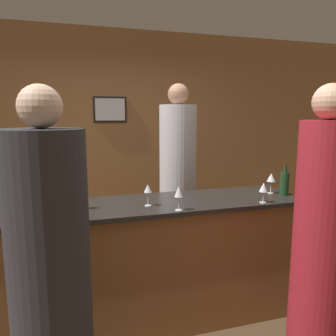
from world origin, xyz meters
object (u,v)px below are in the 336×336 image
ice_bucket (29,198)px  wine_bottle_2 (284,183)px  guest_1 (320,244)px  guest_0 (51,288)px  wine_bottle_0 (19,190)px  wine_bottle_1 (13,194)px  bartender (178,188)px

ice_bucket → wine_bottle_2: bearing=-3.0°
guest_1 → ice_bucket: guest_1 is taller
guest_0 → wine_bottle_0: (-0.27, 1.08, 0.27)m
guest_1 → ice_bucket: bearing=155.1°
wine_bottle_0 → ice_bucket: wine_bottle_0 is taller
guest_0 → wine_bottle_0: bearing=104.0°
guest_0 → wine_bottle_1: guest_0 is taller
bartender → guest_1: 1.61m
bartender → wine_bottle_1: bearing=22.5°
guest_1 → wine_bottle_2: 0.79m
bartender → wine_bottle_2: size_ratio=7.51×
guest_0 → ice_bucket: 0.90m
wine_bottle_0 → wine_bottle_2: wine_bottle_0 is taller
guest_1 → wine_bottle_1: 2.13m
wine_bottle_1 → wine_bottle_2: bearing=-5.9°
guest_0 → ice_bucket: guest_0 is taller
ice_bucket → bartender: bearing=28.2°
guest_0 → wine_bottle_0: guest_0 is taller
wine_bottle_1 → wine_bottle_2: 2.16m
wine_bottle_0 → ice_bucket: size_ratio=1.45×
bartender → wine_bottle_2: (0.68, -0.83, 0.18)m
guest_0 → wine_bottle_2: size_ratio=6.86×
ice_bucket → wine_bottle_0: bearing=112.0°
bartender → wine_bottle_1: 1.60m
wine_bottle_0 → guest_0: bearing=-76.0°
ice_bucket → wine_bottle_1: bearing=137.1°
bartender → wine_bottle_0: bartender is taller
wine_bottle_1 → wine_bottle_2: (2.15, -0.22, 0.00)m
guest_1 → ice_bucket: (-1.78, 0.83, 0.23)m
guest_0 → wine_bottle_2: 2.01m
wine_bottle_2 → wine_bottle_1: bearing=174.1°
guest_0 → wine_bottle_1: (-0.30, 0.95, 0.27)m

